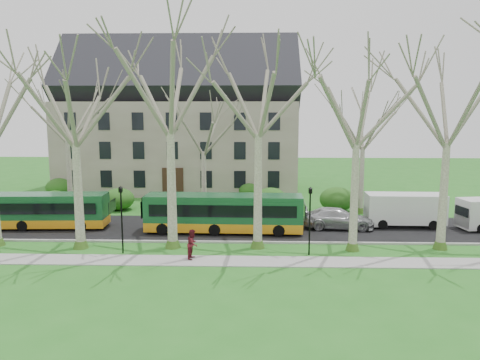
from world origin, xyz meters
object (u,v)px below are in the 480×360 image
Objects in this scene: van_a at (405,210)px; bus_lead at (35,210)px; bus_follow at (224,213)px; pedestrian_b at (193,244)px; sedan at (338,218)px.

bus_lead is at bearing -176.05° from van_a.
bus_follow is 14.26m from van_a.
bus_follow is at bearing -2.08° from pedestrian_b.
bus_follow is at bearing 102.49° from sedan.
bus_lead reaches higher than sedan.
sedan is (23.57, 0.52, -0.59)m from bus_lead.
bus_follow is 6.38× the size of pedestrian_b.
van_a is (5.32, 0.75, 0.51)m from sedan.
pedestrian_b is (-10.31, -7.72, 0.13)m from sedan.
bus_follow reaches higher than sedan.
bus_lead reaches higher than van_a.
sedan is 5.39m from van_a.
van_a is at bearing -78.02° from sedan.
bus_lead is 15.10m from pedestrian_b.
van_a is 17.78m from pedestrian_b.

